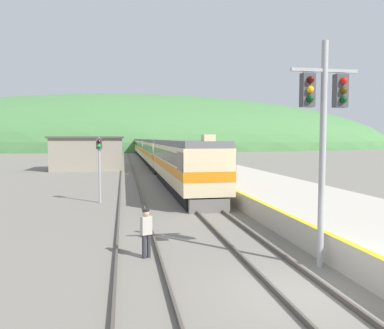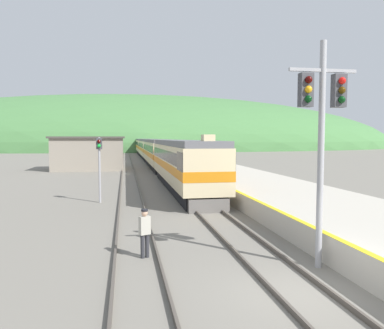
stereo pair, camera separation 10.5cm
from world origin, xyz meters
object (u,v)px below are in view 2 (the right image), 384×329
carriage_second (158,152)px  carriage_fifth (139,144)px  carriage_third (148,148)px  signal_mast_main (322,121)px  track_worker (145,230)px  signal_post_siding (99,156)px  carriage_fourth (143,146)px  express_train_lead_car (182,162)px

carriage_second → carriage_fifth: bearing=90.0°
carriage_third → carriage_fifth: size_ratio=1.00×
signal_mast_main → track_worker: size_ratio=4.20×
carriage_third → signal_post_siding: size_ratio=5.28×
carriage_second → signal_post_siding: (-6.09, -27.39, 0.83)m
signal_mast_main → signal_post_siding: size_ratio=1.70×
carriage_second → carriage_fourth: same height
carriage_second → carriage_third: size_ratio=1.00×
carriage_fourth → express_train_lead_car: bearing=-90.0°
carriage_second → signal_mast_main: signal_mast_main is taller
carriage_second → carriage_third: 22.80m
carriage_fifth → signal_post_siding: 96.00m
carriage_third → carriage_fifth: 45.61m
carriage_fifth → signal_post_siding: bearing=-93.6°
carriage_fifth → track_worker: bearing=-92.1°
express_train_lead_car → signal_post_siding: (-6.09, -5.26, 0.82)m
carriage_fourth → signal_post_siding: bearing=-94.8°
express_train_lead_car → signal_mast_main: (1.49, -18.74, 2.47)m
signal_mast_main → signal_post_siding: 15.55m
carriage_second → carriage_fourth: 45.61m
carriage_fifth → track_worker: (-3.87, -107.33, -1.18)m
carriage_fourth → signal_post_siding: size_ratio=5.28×
express_train_lead_car → track_worker: 17.28m
carriage_fifth → signal_mast_main: signal_mast_main is taller
signal_post_siding → track_worker: signal_post_siding is taller
express_train_lead_car → signal_post_siding: size_ratio=4.84×
carriage_fourth → carriage_fifth: 22.80m
carriage_fifth → carriage_third: bearing=-90.0°
track_worker → signal_mast_main: bearing=-19.9°
signal_post_siding → track_worker: size_ratio=2.47×
track_worker → express_train_lead_car: bearing=77.0°
carriage_third → track_worker: (-3.87, -61.73, -1.18)m
express_train_lead_car → track_worker: bearing=-103.0°
carriage_second → signal_mast_main: size_ratio=3.11×
signal_mast_main → track_worker: signal_mast_main is taller
express_train_lead_car → signal_mast_main: bearing=-85.4°
carriage_second → signal_post_siding: 28.07m
carriage_fourth → track_worker: carriage_fourth is taller
track_worker → carriage_fifth: bearing=87.9°
signal_mast_main → carriage_fourth: bearing=91.0°
carriage_fourth → track_worker: bearing=-92.6°
signal_post_siding → track_worker: bearing=-79.1°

